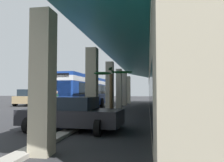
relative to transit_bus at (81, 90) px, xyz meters
The scene contains 7 objects.
ground 6.12m from the transit_bus, 93.61° to the left, with size 120.00×120.00×0.00m, color #2D2D30.
curb_strip 3.60m from the transit_bus, 70.11° to the left, with size 37.20×0.50×0.12m, color #9E998E.
transit_bus is the anchor object (origin of this frame).
parked_sedan_charcoal 10.85m from the transit_bus, 15.16° to the left, with size 2.65×4.52×1.47m.
parked_suv_tan 9.75m from the transit_bus, 122.13° to the right, with size 4.96×2.49×1.97m.
pedestrian 7.14m from the transit_bus, ahead, with size 0.71×0.47×1.76m.
potted_palm 10.33m from the transit_bus, 25.68° to the left, with size 1.90×1.89×2.85m.
Camera 1 is at (19.79, 8.36, 1.70)m, focal length 34.54 mm.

